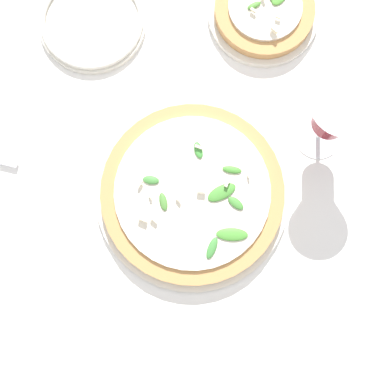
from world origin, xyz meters
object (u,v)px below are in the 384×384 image
pizza_arugula_main (192,194)px  pizza_personal_side (264,12)px  side_plate_white (92,23)px  wine_glass (335,115)px

pizza_arugula_main → pizza_personal_side: same height
pizza_personal_side → side_plate_white: 0.29m
pizza_personal_side → wine_glass: 0.24m
pizza_personal_side → pizza_arugula_main: bearing=65.0°
pizza_arugula_main → pizza_personal_side: size_ratio=1.64×
pizza_arugula_main → side_plate_white: bearing=-64.0°
pizza_arugula_main → side_plate_white: 0.34m
wine_glass → side_plate_white: size_ratio=0.88×
pizza_personal_side → side_plate_white: size_ratio=1.04×
wine_glass → side_plate_white: (0.36, -0.22, -0.10)m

